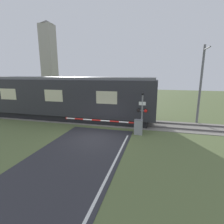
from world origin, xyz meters
The scene contains 7 objects.
ground_plane centered at (0.00, 0.00, 0.00)m, with size 80.00×80.00×0.00m, color #5B6B3D.
track_bed centered at (0.00, 4.25, 0.02)m, with size 36.00×3.20×0.13m.
train centered at (-4.90, 4.25, 2.12)m, with size 18.17×2.86×4.15m.
crossing_barrier centered at (2.36, 1.52, 0.62)m, with size 6.30×0.44×1.12m.
signal_post centered at (3.16, 1.53, 1.78)m, with size 0.81×0.26×3.13m.
catenary_pole centered at (7.84, 6.00, 3.58)m, with size 0.20×1.90×6.86m.
distant_building centered at (-19.62, 24.58, 7.86)m, with size 3.00×3.00×15.57m.
Camera 1 is at (4.17, -11.04, 4.47)m, focal length 28.00 mm.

